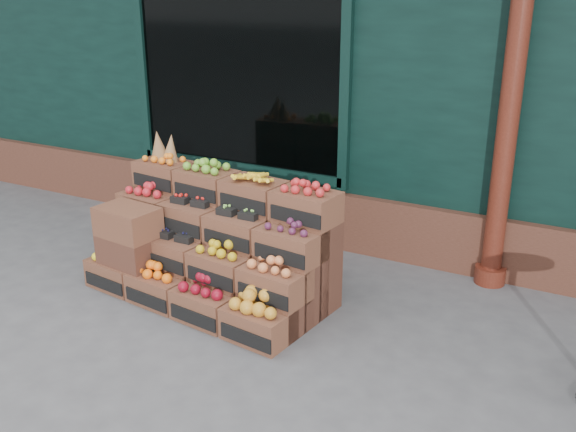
% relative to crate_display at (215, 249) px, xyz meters
% --- Properties ---
extents(ground, '(60.00, 60.00, 0.00)m').
position_rel_crate_display_xyz_m(ground, '(0.93, -0.70, -0.41)').
color(ground, '#4D4D50').
rests_on(ground, ground).
extents(shop_facade, '(12.00, 6.24, 4.80)m').
position_rel_crate_display_xyz_m(shop_facade, '(0.94, 4.42, 1.99)').
color(shop_facade, black).
rests_on(shop_facade, ground).
extents(crate_display, '(2.24, 1.28, 1.34)m').
position_rel_crate_display_xyz_m(crate_display, '(0.00, 0.00, 0.00)').
color(crate_display, brown).
rests_on(crate_display, ground).
extents(spare_crates, '(0.56, 0.42, 0.79)m').
position_rel_crate_display_xyz_m(spare_crates, '(-0.68, -0.32, -0.02)').
color(spare_crates, brown).
rests_on(spare_crates, ground).
extents(shopkeeper, '(0.78, 0.59, 1.93)m').
position_rel_crate_display_xyz_m(shopkeeper, '(-0.26, 1.98, 0.55)').
color(shopkeeper, '#1A5C20').
rests_on(shopkeeper, ground).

